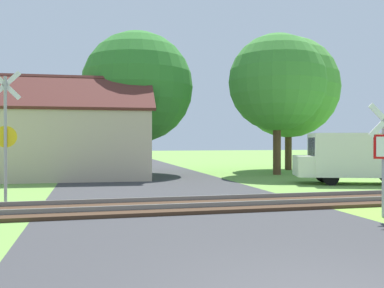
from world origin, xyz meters
TOP-DOWN VIEW (x-y plane):
  - road_asphalt at (0.00, 2.00)m, footprint 7.92×80.00m
  - rail_track at (0.00, 7.58)m, footprint 60.00×2.60m
  - crossing_sign_far at (-5.00, 9.19)m, footprint 0.87×0.17m
  - house at (-3.18, 18.16)m, footprint 7.80×5.54m
  - tree_far at (10.15, 21.50)m, footprint 6.61×6.61m
  - tree_center at (0.13, 20.41)m, footprint 6.38×6.38m
  - tree_right at (7.72, 18.00)m, footprint 5.47×5.47m
  - mail_truck at (8.86, 12.32)m, footprint 5.24×3.32m

SIDE VIEW (x-z plane):
  - road_asphalt at x=0.00m, z-range 0.00..0.01m
  - rail_track at x=0.00m, z-range -0.05..0.17m
  - mail_truck at x=8.86m, z-range 0.12..2.36m
  - house at x=-3.18m, z-range -0.73..4.50m
  - crossing_sign_far at x=-5.00m, z-range 0.23..4.21m
  - tree_center at x=0.13m, z-range 0.91..9.11m
  - tree_right at x=7.72m, z-range 1.22..9.16m
  - tree_far at x=10.15m, z-range 1.05..9.79m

